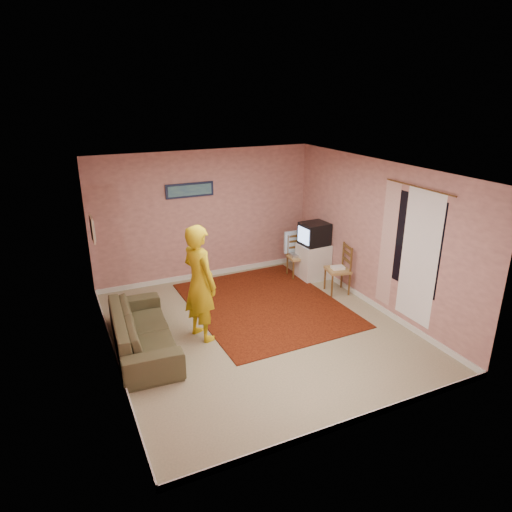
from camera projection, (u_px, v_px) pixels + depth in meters
name	position (u px, v px, depth m)	size (l,w,h in m)	color
ground	(258.00, 329.00, 7.42)	(5.00, 5.00, 0.00)	tan
wall_back	(205.00, 216.00, 9.10)	(4.50, 0.02, 2.60)	tan
wall_front	(358.00, 328.00, 4.84)	(4.50, 0.02, 2.60)	tan
wall_left	(106.00, 279.00, 6.09)	(0.02, 5.00, 2.60)	tan
wall_right	(376.00, 236.00, 7.86)	(0.02, 5.00, 2.60)	tan
ceiling	(258.00, 169.00, 6.52)	(4.50, 5.00, 0.02)	white
baseboard_back	(208.00, 274.00, 9.53)	(4.50, 0.02, 0.10)	silver
baseboard_front	(349.00, 423.00, 5.29)	(4.50, 0.02, 0.10)	silver
baseboard_left	(116.00, 359.00, 6.52)	(0.02, 5.00, 0.10)	silver
baseboard_right	(369.00, 301.00, 8.29)	(0.02, 5.00, 0.10)	silver
window	(414.00, 243.00, 7.04)	(0.01, 1.10, 1.50)	black
curtain_sheer	(419.00, 258.00, 6.97)	(0.01, 0.75, 2.10)	white
curtain_floral	(388.00, 245.00, 7.56)	(0.01, 0.35, 2.10)	beige
curtain_rod	(419.00, 187.00, 6.72)	(0.02, 0.02, 1.40)	brown
picture_back	(190.00, 190.00, 8.76)	(0.95, 0.04, 0.28)	#131A35
picture_left	(92.00, 229.00, 7.38)	(0.04, 0.38, 0.42)	tan
area_rug	(265.00, 304.00, 8.27)	(2.51, 3.14, 0.02)	black
tv_cabinet	(313.00, 261.00, 9.34)	(0.57, 0.52, 0.72)	silver
crt_tv	(314.00, 234.00, 9.14)	(0.56, 0.50, 0.45)	black
chair_a	(298.00, 252.00, 9.36)	(0.43, 0.41, 0.47)	tan
dvd_player	(298.00, 255.00, 9.38)	(0.31, 0.22, 0.05)	#AAAAAF
blue_throw	(294.00, 242.00, 9.46)	(0.44, 0.05, 0.46)	#8CC2E5
chair_b	(338.00, 264.00, 8.59)	(0.49, 0.50, 0.51)	tan
game_console	(338.00, 268.00, 8.61)	(0.24, 0.17, 0.05)	white
sofa	(143.00, 330.00, 6.79)	(2.10, 0.82, 0.61)	#4A432D
person	(200.00, 283.00, 6.91)	(0.67, 0.44, 1.84)	gold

